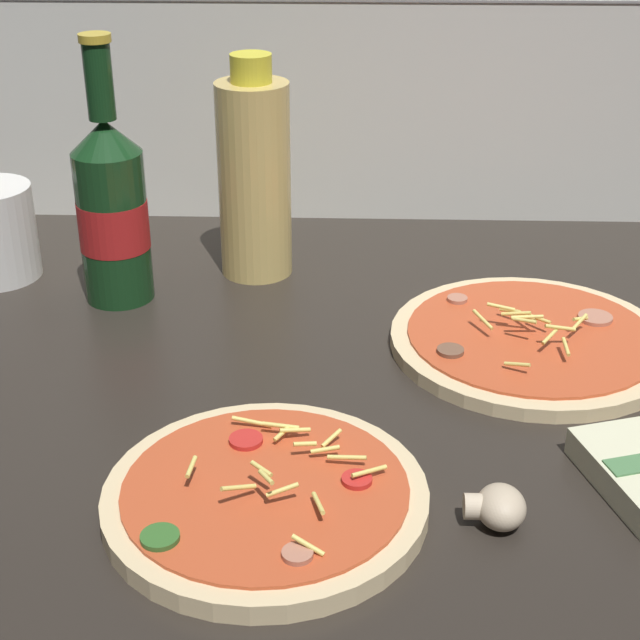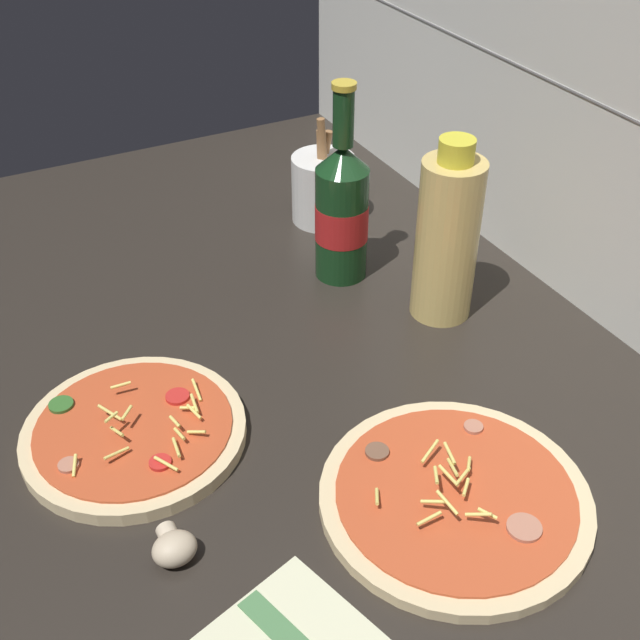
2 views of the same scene
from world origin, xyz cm
name	(u,v)px [view 1 (image 1 of 2)]	position (x,y,z in cm)	size (l,w,h in cm)	color
counter_slab	(356,411)	(0.00, 0.00, 1.25)	(160.00, 90.00, 2.50)	#28231E
tile_backsplash	(361,0)	(0.00, 45.50, 30.00)	(160.00, 1.13, 60.00)	silver
pizza_near	(266,497)	(-6.86, -15.88, 3.46)	(24.67, 24.67, 4.62)	beige
pizza_far	(531,340)	(17.16, 10.21, 3.33)	(27.65, 27.65, 4.26)	beige
beer_bottle	(112,208)	(-25.81, 20.47, 12.77)	(7.44, 7.44, 28.17)	#143819
oil_bottle	(254,177)	(-11.50, 27.90, 13.90)	(8.09, 8.09, 24.79)	#D6B766
mushroom_left	(498,507)	(10.37, -17.21, 4.02)	(4.56, 4.35, 3.04)	beige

